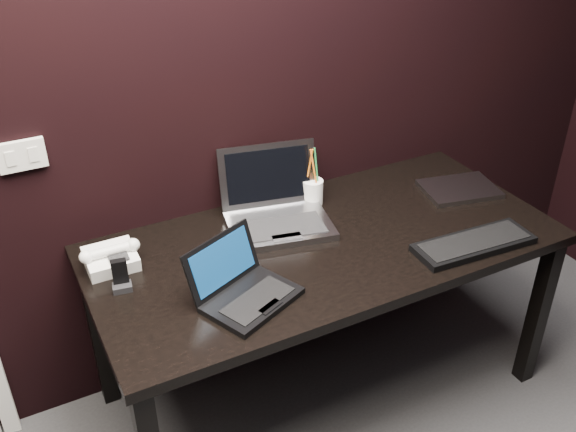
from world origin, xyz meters
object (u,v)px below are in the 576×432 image
desk (325,258)px  desk_phone (111,258)px  pen_cup (313,191)px  silver_laptop (276,211)px  netbook (244,289)px  mobile_phone (121,278)px  closed_laptop (459,189)px  ext_keyboard (474,244)px

desk → desk_phone: (-0.73, 0.19, 0.11)m
desk → pen_cup: 0.30m
silver_laptop → desk_phone: (-0.63, 0.00, -0.01)m
netbook → mobile_phone: bearing=145.1°
desk_phone → mobile_phone: size_ratio=1.93×
netbook → closed_laptop: (1.07, 0.23, -0.03)m
desk → mobile_phone: 0.74m
silver_laptop → mobile_phone: silver_laptop is taller
netbook → desk_phone: 0.49m
silver_laptop → mobile_phone: 0.64m
mobile_phone → silver_laptop: bearing=11.6°
netbook → silver_laptop: 0.47m
closed_laptop → mobile_phone: (-1.40, -0.00, 0.03)m
netbook → ext_keyboard: bearing=-7.6°
ext_keyboard → mobile_phone: mobile_phone is taller
closed_laptop → desk_phone: desk_phone is taller
silver_laptop → pen_cup: 0.20m
silver_laptop → desk: bearing=-61.3°
closed_laptop → desk_phone: size_ratio=1.65×
desk → silver_laptop: (-0.10, 0.19, 0.13)m
desk → closed_laptop: (0.67, 0.06, 0.09)m
closed_laptop → desk_phone: (-1.40, 0.13, 0.03)m
mobile_phone → desk: bearing=-4.8°
silver_laptop → pen_cup: silver_laptop is taller
netbook → desk_phone: size_ratio=1.79×
desk_phone → pen_cup: 0.82m
closed_laptop → desk_phone: bearing=174.6°
netbook → closed_laptop: size_ratio=1.09×
netbook → mobile_phone: 0.40m
desk_phone → mobile_phone: (-0.00, -0.13, 0.00)m
desk → netbook: (-0.40, -0.17, 0.12)m
mobile_phone → closed_laptop: bearing=0.0°
silver_laptop → pen_cup: bearing=18.8°
netbook → silver_laptop: size_ratio=0.83×
mobile_phone → pen_cup: size_ratio=0.44×
desk → silver_laptop: silver_laptop is taller
mobile_phone → pen_cup: bearing=13.4°
silver_laptop → ext_keyboard: silver_laptop is taller
silver_laptop → ext_keyboard: (0.55, -0.47, -0.04)m
desk_phone → pen_cup: size_ratio=0.85×
desk → desk_phone: desk_phone is taller
ext_keyboard → mobile_phone: 1.23m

